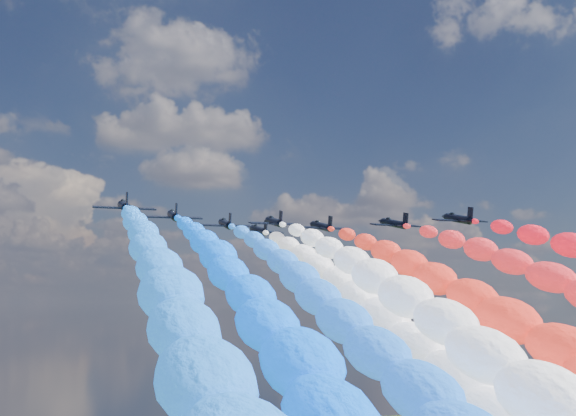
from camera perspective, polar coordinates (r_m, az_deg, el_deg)
name	(u,v)px	position (r m, az deg, el deg)	size (l,w,h in m)	color
jet_0	(124,206)	(114.75, -13.03, 0.16)	(9.67, 12.97, 2.86)	black
trail_0	(176,340)	(56.11, -9.01, -10.46)	(7.32, 112.58, 41.15)	blue
jet_1	(173,216)	(125.69, -9.19, -0.60)	(9.67, 12.97, 2.86)	black
trail_1	(258,333)	(67.88, -2.43, -10.03)	(7.32, 112.58, 41.15)	#065AF8
jet_2	(226,224)	(137.78, -5.03, -1.28)	(9.67, 12.97, 2.86)	black
trail_2	(334,328)	(81.23, 3.69, -9.62)	(7.32, 112.58, 41.15)	blue
jet_3	(274,222)	(133.88, -1.11, -1.12)	(9.67, 12.97, 2.86)	black
trail_3	(423,329)	(79.02, 10.83, -9.56)	(7.32, 112.58, 41.15)	white
jet_4	(259,230)	(149.26, -2.35, -1.78)	(9.67, 12.97, 2.86)	black
trail_4	(374,325)	(93.67, 6.90, -9.31)	(7.32, 112.58, 41.15)	silver
jet_5	(321,226)	(141.78, 2.70, -1.48)	(9.67, 12.97, 2.86)	black
trail_5	(489,327)	(88.74, 15.84, -9.18)	(7.32, 112.58, 41.15)	red
jet_6	(394,224)	(138.22, 8.51, -1.24)	(9.67, 12.97, 2.86)	black
jet_7	(458,219)	(132.57, 13.51, -0.85)	(9.67, 12.97, 2.86)	black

